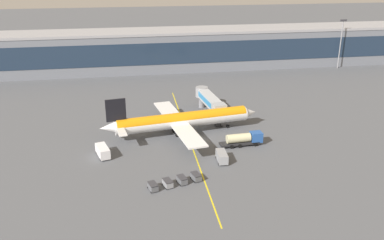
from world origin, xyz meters
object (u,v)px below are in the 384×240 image
baggage_cart_1 (168,183)px  baggage_cart_3 (196,177)px  fuel_tanker (244,139)px  baggage_cart_0 (153,187)px  main_airliner (182,120)px  lavatory_truck (103,151)px  crew_van (222,156)px  baggage_cart_2 (182,180)px

baggage_cart_1 → baggage_cart_3: (6.18, 1.65, 0.00)m
fuel_tanker → baggage_cart_0: fuel_tanker is taller
main_airliner → lavatory_truck: 23.10m
crew_van → baggage_cart_1: bearing=-146.1°
main_airliner → fuel_tanker: size_ratio=3.94×
main_airliner → baggage_cart_1: main_airliner is taller
baggage_cart_0 → baggage_cart_2: 6.40m
crew_van → baggage_cart_0: size_ratio=1.73×
fuel_tanker → baggage_cart_1: (-21.20, -16.86, -0.96)m
crew_van → main_airliner: bearing=109.9°
lavatory_truck → baggage_cart_3: (19.57, -15.10, -0.64)m
baggage_cart_1 → baggage_cart_3: same height
crew_van → baggage_cart_3: 10.57m
baggage_cart_2 → fuel_tanker: bearing=41.5°
main_airliner → baggage_cart_2: size_ratio=14.57×
baggage_cart_1 → crew_van: bearing=33.9°
lavatory_truck → baggage_cart_2: 22.92m
baggage_cart_1 → baggage_cart_3: 6.40m
lavatory_truck → baggage_cart_1: lavatory_truck is taller
lavatory_truck → baggage_cart_0: 20.37m
fuel_tanker → baggage_cart_2: fuel_tanker is taller
fuel_tanker → crew_van: (-7.60, -7.70, -0.43)m
lavatory_truck → baggage_cart_2: bearing=-44.0°
fuel_tanker → lavatory_truck: 34.59m
fuel_tanker → baggage_cart_0: (-24.29, -17.68, -0.96)m
main_airliner → baggage_cart_2: main_airliner is taller
main_airliner → crew_van: size_ratio=8.44×
baggage_cart_2 → baggage_cart_3: 3.20m
main_airliner → baggage_cart_0: bearing=-110.2°
crew_van → baggage_cart_1: (-13.60, -9.16, -0.53)m
lavatory_truck → baggage_cart_0: size_ratio=2.10×
fuel_tanker → crew_van: fuel_tanker is taller
crew_van → baggage_cart_3: crew_van is taller
baggage_cart_1 → main_airliner: bearing=75.1°
baggage_cart_3 → lavatory_truck: bearing=142.4°
fuel_tanker → baggage_cart_2: size_ratio=3.69×
lavatory_truck → crew_van: lavatory_truck is taller
baggage_cart_1 → baggage_cart_3: size_ratio=1.00×
baggage_cart_1 → baggage_cart_2: 3.20m
lavatory_truck → baggage_cart_0: bearing=-59.6°
main_airliner → baggage_cart_3: 25.55m
baggage_cart_3 → baggage_cart_2: bearing=-165.1°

